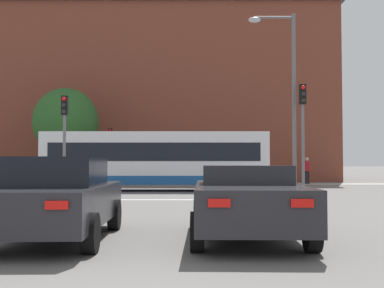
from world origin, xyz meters
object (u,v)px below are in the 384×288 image
Objects in this scene: traffic_light_near_left at (66,129)px; traffic_light_near_right at (304,122)px; bus_crossing_lead at (157,160)px; street_lamp_junction at (288,86)px; car_roadster_right at (248,201)px; pedestrian_waiting at (308,168)px; traffic_light_far_left at (111,146)px; car_saloon_left at (58,198)px; pedestrian_walking_east at (175,168)px.

traffic_light_near_right is (9.61, -0.70, 0.22)m from traffic_light_near_left.
street_lamp_junction reaches higher than bus_crossing_lead.
street_lamp_junction reaches higher than car_roadster_right.
traffic_light_near_right is 13.95m from pedestrian_waiting.
traffic_light_far_left is at bearing 107.23° from car_roadster_right.
car_saloon_left is 2.42× the size of pedestrian_walking_east.
bus_crossing_lead is at bearing -62.73° from traffic_light_far_left.
pedestrian_walking_east is at bearing 112.00° from street_lamp_junction.
traffic_light_near_right is (9.75, -12.49, 0.52)m from traffic_light_far_left.
pedestrian_walking_east is at bearing 71.83° from traffic_light_near_left.
traffic_light_near_left is at bearing -111.83° from pedestrian_waiting.
bus_crossing_lead is (0.62, 15.80, 0.81)m from car_saloon_left.
pedestrian_waiting is 8.96m from pedestrian_walking_east.
car_saloon_left is 22.87m from traffic_light_far_left.
pedestrian_walking_east reaches higher than car_saloon_left.
car_saloon_left is 2.45× the size of pedestrian_waiting.
car_saloon_left is 15.83m from bus_crossing_lead.
car_roadster_right is 23.03m from pedestrian_walking_east.
pedestrian_walking_east is at bearing -4.97° from bus_crossing_lead.
traffic_light_near_left is at bearing 49.67° from pedestrian_walking_east.
pedestrian_waiting is at bearing 75.37° from car_roadster_right.
bus_crossing_lead reaches higher than car_roadster_right.
pedestrian_walking_east is (-5.05, 12.49, -3.46)m from street_lamp_junction.
traffic_light_near_left is 12.99m from pedestrian_walking_east.
car_saloon_left is at bearing -75.71° from traffic_light_near_left.
car_roadster_right is at bearing -169.63° from bus_crossing_lead.
traffic_light_near_right is 2.53× the size of pedestrian_waiting.
bus_crossing_lead is 6.22× the size of pedestrian_walking_east.
traffic_light_far_left is at bearing 127.35° from street_lamp_junction.
traffic_light_near_right is at bearing -38.63° from street_lamp_junction.
pedestrian_walking_east is at bearing 85.65° from car_saloon_left.
street_lamp_junction reaches higher than traffic_light_near_right.
car_roadster_right is 23.44m from traffic_light_far_left.
traffic_light_near_right is at bearing -52.03° from traffic_light_far_left.
pedestrian_walking_east is at bearing -153.25° from pedestrian_waiting.
traffic_light_near_left is (-3.38, -4.97, 1.23)m from bus_crossing_lead.
pedestrian_walking_east is (0.63, 7.27, -0.51)m from bus_crossing_lead.
pedestrian_waiting reaches higher than car_roadster_right.
street_lamp_junction is at bearing 76.29° from car_roadster_right.
traffic_light_far_left reaches higher than pedestrian_waiting.
traffic_light_near_right reaches higher than car_saloon_left.
car_saloon_left is 23.10m from pedestrian_walking_east.
traffic_light_near_left is 0.56× the size of street_lamp_junction.
street_lamp_junction is 4.19× the size of pedestrian_waiting.
car_saloon_left is 1.05× the size of traffic_light_near_left.
car_saloon_left is at bearing -89.68° from pedestrian_waiting.
traffic_light_near_right is (6.85, 10.13, 2.25)m from car_saloon_left.
pedestrian_walking_east is (1.25, 23.06, 0.30)m from car_saloon_left.
car_roadster_right is 0.38× the size of bus_crossing_lead.
pedestrian_waiting is at bearing 65.33° from car_saloon_left.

